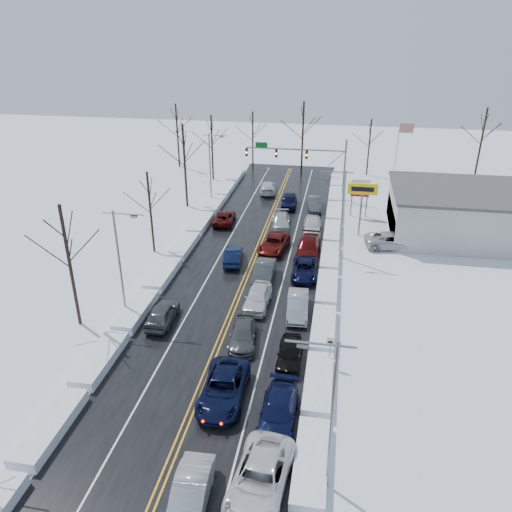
% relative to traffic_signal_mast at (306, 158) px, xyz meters
% --- Properties ---
extents(ground, '(160.00, 160.00, 0.00)m').
position_rel_traffic_signal_mast_xyz_m(ground, '(-3.45, -27.99, -5.48)').
color(ground, silver).
rests_on(ground, ground).
extents(road_surface, '(14.00, 84.00, 0.01)m').
position_rel_traffic_signal_mast_xyz_m(road_surface, '(-3.45, -25.99, -5.47)').
color(road_surface, black).
rests_on(road_surface, ground).
extents(snow_bank_left, '(1.79, 72.00, 0.74)m').
position_rel_traffic_signal_mast_xyz_m(snow_bank_left, '(-11.05, -25.99, -5.48)').
color(snow_bank_left, white).
rests_on(snow_bank_left, ground).
extents(snow_bank_right, '(1.79, 72.00, 0.74)m').
position_rel_traffic_signal_mast_xyz_m(snow_bank_right, '(4.15, -25.99, -5.48)').
color(snow_bank_right, white).
rests_on(snow_bank_right, ground).
extents(traffic_signal_mast, '(13.28, 0.39, 8.00)m').
position_rel_traffic_signal_mast_xyz_m(traffic_signal_mast, '(0.00, 0.00, 0.00)').
color(traffic_signal_mast, slate).
rests_on(traffic_signal_mast, ground).
extents(tires_plus_sign, '(3.20, 0.34, 6.00)m').
position_rel_traffic_signal_mast_xyz_m(tires_plus_sign, '(7.05, -12.00, -0.49)').
color(tires_plus_sign, slate).
rests_on(tires_plus_sign, ground).
extents(used_vehicles_sign, '(2.20, 0.22, 4.65)m').
position_rel_traffic_signal_mast_xyz_m(used_vehicles_sign, '(7.05, -5.99, -2.16)').
color(used_vehicles_sign, slate).
rests_on(used_vehicles_sign, ground).
extents(speed_limit_sign, '(0.55, 0.09, 2.35)m').
position_rel_traffic_signal_mast_xyz_m(speed_limit_sign, '(4.75, -35.99, -3.84)').
color(speed_limit_sign, slate).
rests_on(speed_limit_sign, ground).
extents(flagpole, '(1.87, 1.20, 10.00)m').
position_rel_traffic_signal_mast_xyz_m(flagpole, '(11.72, 2.01, 0.45)').
color(flagpole, silver).
rests_on(flagpole, ground).
extents(dealership_building, '(20.40, 12.40, 5.30)m').
position_rel_traffic_signal_mast_xyz_m(dealership_building, '(20.53, -9.99, -2.82)').
color(dealership_building, '#BBBAB5').
rests_on(dealership_building, ground).
extents(streetlight_se, '(3.20, 0.25, 9.00)m').
position_rel_traffic_signal_mast_xyz_m(streetlight_se, '(4.85, -45.99, -0.17)').
color(streetlight_se, slate).
rests_on(streetlight_se, ground).
extents(streetlight_ne, '(3.20, 0.25, 9.00)m').
position_rel_traffic_signal_mast_xyz_m(streetlight_ne, '(4.85, -17.99, -0.17)').
color(streetlight_ne, slate).
rests_on(streetlight_ne, ground).
extents(streetlight_sw, '(3.20, 0.25, 9.00)m').
position_rel_traffic_signal_mast_xyz_m(streetlight_sw, '(-11.74, -31.99, -0.17)').
color(streetlight_sw, slate).
rests_on(streetlight_sw, ground).
extents(streetlight_nw, '(3.20, 0.25, 9.00)m').
position_rel_traffic_signal_mast_xyz_m(streetlight_nw, '(-11.74, -3.99, -0.17)').
color(streetlight_nw, slate).
rests_on(streetlight_nw, ground).
extents(tree_left_b, '(4.00, 4.00, 10.00)m').
position_rel_traffic_signal_mast_xyz_m(tree_left_b, '(-14.95, -33.99, 1.51)').
color(tree_left_b, '#2D231C').
rests_on(tree_left_b, ground).
extents(tree_left_c, '(3.40, 3.40, 8.50)m').
position_rel_traffic_signal_mast_xyz_m(tree_left_c, '(-13.95, -19.99, 0.46)').
color(tree_left_c, '#2D231C').
rests_on(tree_left_c, ground).
extents(tree_left_d, '(4.20, 4.20, 10.50)m').
position_rel_traffic_signal_mast_xyz_m(tree_left_d, '(-14.65, -5.99, 1.86)').
color(tree_left_d, '#2D231C').
rests_on(tree_left_d, ground).
extents(tree_left_e, '(3.80, 3.80, 9.50)m').
position_rel_traffic_signal_mast_xyz_m(tree_left_e, '(-14.25, 6.01, 1.16)').
color(tree_left_e, '#2D231C').
rests_on(tree_left_e, ground).
extents(tree_far_a, '(4.00, 4.00, 10.00)m').
position_rel_traffic_signal_mast_xyz_m(tree_far_a, '(-21.45, 12.01, 1.51)').
color(tree_far_a, '#2D231C').
rests_on(tree_far_a, ground).
extents(tree_far_b, '(3.60, 3.60, 9.00)m').
position_rel_traffic_signal_mast_xyz_m(tree_far_b, '(-9.45, 13.01, 0.81)').
color(tree_far_b, '#2D231C').
rests_on(tree_far_b, ground).
extents(tree_far_c, '(4.40, 4.40, 11.00)m').
position_rel_traffic_signal_mast_xyz_m(tree_far_c, '(-1.45, 11.01, 2.21)').
color(tree_far_c, '#2D231C').
rests_on(tree_far_c, ground).
extents(tree_far_d, '(3.40, 3.40, 8.50)m').
position_rel_traffic_signal_mast_xyz_m(tree_far_d, '(8.55, 12.51, 0.46)').
color(tree_far_d, '#2D231C').
rests_on(tree_far_d, ground).
extents(tree_far_e, '(4.20, 4.20, 10.50)m').
position_rel_traffic_signal_mast_xyz_m(tree_far_e, '(24.55, 13.01, 1.86)').
color(tree_far_e, '#2D231C').
rests_on(tree_far_e, ground).
extents(queued_car_1, '(1.96, 4.93, 1.60)m').
position_rel_traffic_signal_mast_xyz_m(queued_car_1, '(-1.53, -48.37, -5.48)').
color(queued_car_1, '#9FA2A7').
rests_on(queued_car_1, ground).
extents(queued_car_2, '(2.87, 5.96, 1.64)m').
position_rel_traffic_signal_mast_xyz_m(queued_car_2, '(-1.71, -40.47, -5.48)').
color(queued_car_2, black).
rests_on(queued_car_2, ground).
extents(queued_car_3, '(2.47, 4.94, 1.38)m').
position_rel_traffic_signal_mast_xyz_m(queued_car_3, '(-1.69, -34.32, -5.48)').
color(queued_car_3, '#414446').
rests_on(queued_car_3, ground).
extents(queued_car_4, '(2.08, 4.89, 1.65)m').
position_rel_traffic_signal_mast_xyz_m(queued_car_4, '(-1.50, -28.90, -5.48)').
color(queued_car_4, white).
rests_on(queued_car_4, ground).
extents(queued_car_5, '(1.80, 5.03, 1.65)m').
position_rel_traffic_signal_mast_xyz_m(queued_car_5, '(-1.69, -24.35, -5.48)').
color(queued_car_5, '#3A3C3E').
rests_on(queued_car_5, ground).
extents(queued_car_6, '(3.16, 5.67, 1.50)m').
position_rel_traffic_signal_mast_xyz_m(queued_car_6, '(-1.70, -17.53, -5.48)').
color(queued_car_6, '#530E0B').
rests_on(queued_car_6, ground).
extents(queued_car_7, '(2.43, 4.97, 1.39)m').
position_rel_traffic_signal_mast_xyz_m(queued_car_7, '(-1.79, -10.88, -5.48)').
color(queued_car_7, '#AEB2B6').
rests_on(queued_car_7, ground).
extents(queued_car_8, '(2.14, 4.83, 1.62)m').
position_rel_traffic_signal_mast_xyz_m(queued_car_8, '(-1.66, -4.13, -5.48)').
color(queued_car_8, black).
rests_on(queued_car_8, ground).
extents(queued_car_10, '(3.30, 6.18, 1.65)m').
position_rel_traffic_signal_mast_xyz_m(queued_car_10, '(1.68, -46.84, -5.48)').
color(queued_car_10, silver).
rests_on(queued_car_10, ground).
extents(queued_car_11, '(2.26, 5.36, 1.54)m').
position_rel_traffic_signal_mast_xyz_m(queued_car_11, '(1.96, -41.93, -5.48)').
color(queued_car_11, black).
rests_on(queued_car_11, ground).
extents(queued_car_12, '(1.77, 4.26, 1.44)m').
position_rel_traffic_signal_mast_xyz_m(queued_car_12, '(1.98, -36.00, -5.48)').
color(queued_car_12, black).
rests_on(queued_car_12, ground).
extents(queued_car_13, '(2.00, 4.92, 1.59)m').
position_rel_traffic_signal_mast_xyz_m(queued_car_13, '(1.93, -29.57, -5.48)').
color(queued_car_13, '#96989D').
rests_on(queued_car_13, ground).
extents(queued_car_14, '(2.50, 5.12, 1.40)m').
position_rel_traffic_signal_mast_xyz_m(queued_car_14, '(1.91, -22.79, -5.48)').
color(queued_car_14, black).
rests_on(queued_car_14, ground).
extents(queued_car_15, '(2.38, 5.62, 1.62)m').
position_rel_traffic_signal_mast_xyz_m(queued_car_15, '(1.90, -17.93, -5.48)').
color(queued_car_15, '#4A090A').
rests_on(queued_car_15, ground).
extents(queued_car_16, '(2.21, 5.03, 1.69)m').
position_rel_traffic_signal_mast_xyz_m(queued_car_16, '(1.86, -12.01, -5.48)').
color(queued_car_16, silver).
rests_on(queued_car_16, ground).
extents(queued_car_17, '(2.14, 4.80, 1.53)m').
position_rel_traffic_signal_mast_xyz_m(queued_car_17, '(1.62, -4.38, -5.48)').
color(queued_car_17, '#45484B').
rests_on(queued_car_17, ground).
extents(oncoming_car_0, '(2.14, 4.76, 1.52)m').
position_rel_traffic_signal_mast_xyz_m(oncoming_car_0, '(-5.28, -21.07, -5.48)').
color(oncoming_car_0, '#0B1432').
rests_on(oncoming_car_0, ground).
extents(oncoming_car_1, '(2.63, 5.05, 1.36)m').
position_rel_traffic_signal_mast_xyz_m(oncoming_car_1, '(-8.55, -10.98, -5.48)').
color(oncoming_car_1, '#460909').
rests_on(oncoming_car_1, ground).
extents(oncoming_car_2, '(2.81, 5.49, 1.52)m').
position_rel_traffic_signal_mast_xyz_m(oncoming_car_2, '(-5.24, 1.36, -5.48)').
color(oncoming_car_2, silver).
rests_on(oncoming_car_2, ground).
extents(oncoming_car_3, '(1.98, 4.67, 1.57)m').
position_rel_traffic_signal_mast_xyz_m(oncoming_car_3, '(-8.54, -32.65, -5.48)').
color(oncoming_car_3, '#45484B').
rests_on(oncoming_car_3, ground).
extents(parked_car_0, '(6.15, 3.39, 1.63)m').
position_rel_traffic_signal_mast_xyz_m(parked_car_0, '(10.53, -14.81, -5.48)').
color(parked_car_0, '#BABABC').
rests_on(parked_car_0, ground).
extents(parked_car_1, '(2.70, 5.83, 1.65)m').
position_rel_traffic_signal_mast_xyz_m(parked_car_1, '(13.56, -11.82, -5.48)').
color(parked_car_1, '#424548').
rests_on(parked_car_1, ground).
extents(parked_car_2, '(2.08, 4.75, 1.59)m').
position_rel_traffic_signal_mast_xyz_m(parked_car_2, '(11.70, -5.49, -5.48)').
color(parked_car_2, black).
rests_on(parked_car_2, ground).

